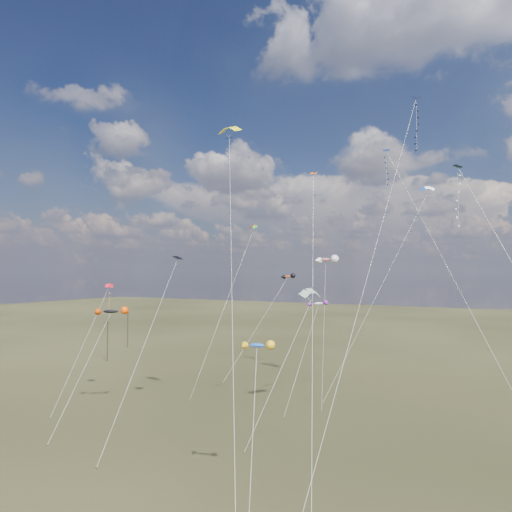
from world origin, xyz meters
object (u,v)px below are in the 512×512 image
at_px(utility_pole_far, 128,329).
at_px(novelty_black_orange, 111,312).
at_px(diamond_black_high, 412,139).
at_px(parafoil_yellow, 229,129).
at_px(utility_pole_near, 107,340).

relative_size(utility_pole_far, novelty_black_orange, 0.63).
distance_m(diamond_black_high, novelty_black_orange, 40.75).
bearing_deg(diamond_black_high, utility_pole_far, 159.81).
xyz_separation_m(utility_pole_far, parafoil_yellow, (48.71, -37.37, 27.95)).
bearing_deg(utility_pole_near, utility_pole_far, 119.74).
bearing_deg(parafoil_yellow, utility_pole_far, 142.51).
xyz_separation_m(utility_pole_near, utility_pole_far, (-8.00, 14.00, 0.00)).
bearing_deg(utility_pole_far, utility_pole_near, -60.26).
bearing_deg(utility_pole_far, parafoil_yellow, -37.49).
bearing_deg(parafoil_yellow, diamond_black_high, 39.07).
distance_m(utility_pole_near, utility_pole_far, 16.12).
xyz_separation_m(parafoil_yellow, novelty_black_orange, (-16.15, -0.45, -19.84)).
height_order(utility_pole_near, parafoil_yellow, parafoil_yellow).
bearing_deg(utility_pole_near, parafoil_yellow, -29.86).
height_order(diamond_black_high, novelty_black_orange, diamond_black_high).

